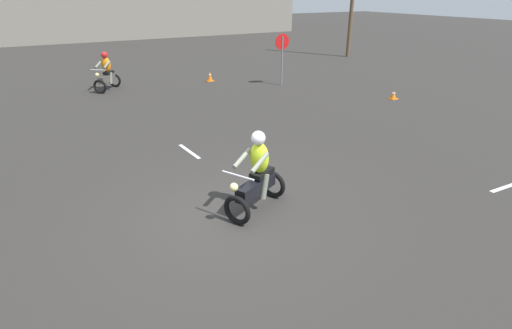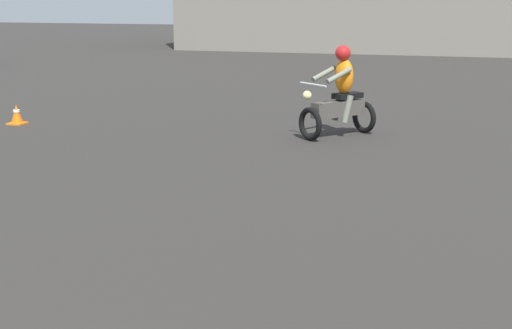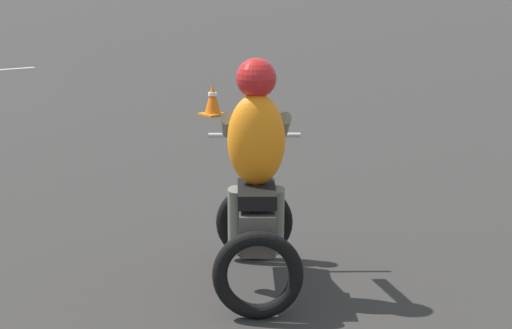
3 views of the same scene
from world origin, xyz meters
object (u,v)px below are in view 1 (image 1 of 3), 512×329
(motorcycle_rider_foreground, at_px, (257,177))
(traffic_cone_far_right, at_px, (393,95))
(traffic_cone_mid_center, at_px, (210,76))
(stop_sign, at_px, (282,49))
(motorcycle_rider_background, at_px, (107,74))

(motorcycle_rider_foreground, bearing_deg, traffic_cone_far_right, -88.71)
(traffic_cone_mid_center, distance_m, traffic_cone_far_right, 8.60)
(stop_sign, relative_size, traffic_cone_far_right, 6.72)
(motorcycle_rider_foreground, bearing_deg, stop_sign, -62.42)
(motorcycle_rider_background, bearing_deg, stop_sign, -163.18)
(traffic_cone_far_right, bearing_deg, motorcycle_rider_foreground, -151.30)
(motorcycle_rider_foreground, height_order, motorcycle_rider_background, same)
(motorcycle_rider_foreground, distance_m, stop_sign, 11.64)
(stop_sign, height_order, traffic_cone_mid_center, stop_sign)
(motorcycle_rider_background, height_order, stop_sign, stop_sign)
(stop_sign, relative_size, traffic_cone_mid_center, 4.95)
(traffic_cone_mid_center, height_order, traffic_cone_far_right, traffic_cone_mid_center)
(motorcycle_rider_background, relative_size, traffic_cone_mid_center, 3.58)
(stop_sign, distance_m, traffic_cone_far_right, 5.35)
(stop_sign, bearing_deg, motorcycle_rider_foreground, -125.02)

